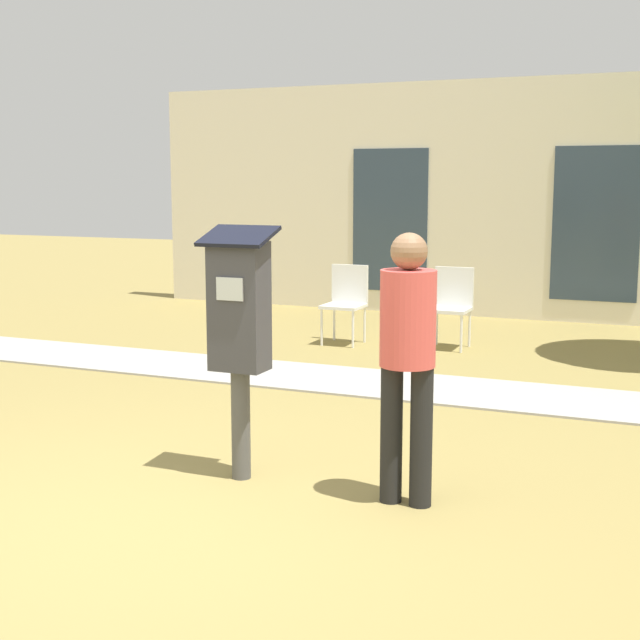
# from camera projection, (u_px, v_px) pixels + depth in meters

# --- Properties ---
(ground_plane) EXTENTS (40.00, 40.00, 0.00)m
(ground_plane) POSITION_uv_depth(u_px,v_px,m) (169.00, 520.00, 4.95)
(ground_plane) COLOR olive
(sidewalk) EXTENTS (12.00, 1.10, 0.02)m
(sidewalk) POSITION_uv_depth(u_px,v_px,m) (380.00, 384.00, 8.21)
(sidewalk) COLOR #A3A099
(sidewalk) RESTS_ON ground
(building_facade) EXTENTS (10.00, 0.26, 3.20)m
(building_facade) POSITION_uv_depth(u_px,v_px,m) (491.00, 200.00, 12.10)
(building_facade) COLOR beige
(building_facade) RESTS_ON ground
(parking_meter) EXTENTS (0.44, 0.31, 1.59)m
(parking_meter) POSITION_uv_depth(u_px,v_px,m) (239.00, 319.00, 5.49)
(parking_meter) COLOR #4C4C4C
(parking_meter) RESTS_ON ground
(person_standing) EXTENTS (0.32, 0.32, 1.58)m
(person_standing) POSITION_uv_depth(u_px,v_px,m) (408.00, 347.00, 5.06)
(person_standing) COLOR black
(person_standing) RESTS_ON ground
(outdoor_chair_left) EXTENTS (0.44, 0.44, 0.90)m
(outdoor_chair_left) POSITION_uv_depth(u_px,v_px,m) (346.00, 297.00, 10.24)
(outdoor_chair_left) COLOR white
(outdoor_chair_left) RESTS_ON ground
(outdoor_chair_middle) EXTENTS (0.44, 0.44, 0.90)m
(outdoor_chair_middle) POSITION_uv_depth(u_px,v_px,m) (451.00, 301.00, 9.97)
(outdoor_chair_middle) COLOR white
(outdoor_chair_middle) RESTS_ON ground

